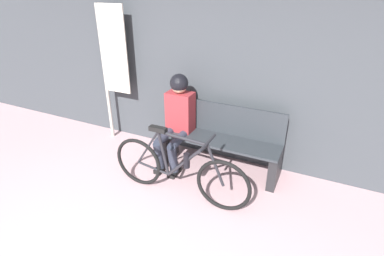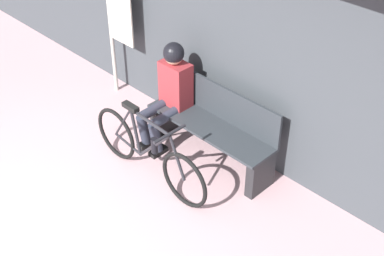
# 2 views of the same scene
# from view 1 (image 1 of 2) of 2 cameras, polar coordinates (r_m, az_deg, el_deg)

# --- Properties ---
(storefront_wall) EXTENTS (12.00, 0.56, 3.20)m
(storefront_wall) POSITION_cam_1_polar(r_m,az_deg,el_deg) (3.77, 6.97, 17.35)
(storefront_wall) COLOR #3D4247
(storefront_wall) RESTS_ON ground_plane
(park_bench_near) EXTENTS (1.54, 0.42, 0.85)m
(park_bench_near) POSITION_cam_1_polar(r_m,az_deg,el_deg) (3.83, 5.39, -2.55)
(park_bench_near) COLOR #2D3338
(park_bench_near) RESTS_ON ground_plane
(bicycle) EXTENTS (1.67, 0.40, 0.83)m
(bicycle) POSITION_cam_1_polar(r_m,az_deg,el_deg) (3.35, -2.64, -8.02)
(bicycle) COLOR black
(bicycle) RESTS_ON ground_plane
(person_seated) EXTENTS (0.34, 0.61, 1.21)m
(person_seated) POSITION_cam_1_polar(r_m,az_deg,el_deg) (3.82, -2.88, 2.50)
(person_seated) COLOR #2D3342
(person_seated) RESTS_ON ground_plane
(banner_pole) EXTENTS (0.45, 0.05, 1.98)m
(banner_pole) POSITION_cam_1_polar(r_m,az_deg,el_deg) (4.46, -15.09, 12.52)
(banner_pole) COLOR #B7B2A8
(banner_pole) RESTS_ON ground_plane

